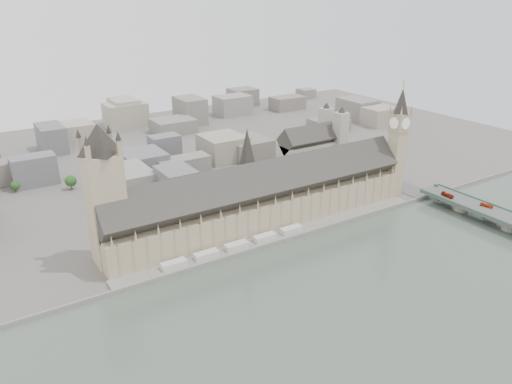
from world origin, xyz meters
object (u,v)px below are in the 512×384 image
elizabeth_tower (398,135)px  red_bus_north (447,195)px  palace_of_westminster (262,199)px  westminster_bridge (501,221)px  victoria_tower (104,189)px  red_bus_south (487,205)px  car_approach (436,186)px  westminster_abbey (312,151)px

elizabeth_tower → red_bus_north: size_ratio=8.86×
palace_of_westminster → westminster_bridge: size_ratio=0.82×
red_bus_north → victoria_tower: bearing=172.3°
elizabeth_tower → red_bus_south: (27.49, -78.61, -46.41)m
palace_of_westminster → car_approach: size_ratio=55.20×
victoria_tower → red_bus_north: 288.83m
red_bus_north → red_bus_south: red_bus_north is taller
westminster_abbey → red_bus_south: (54.57, -165.61, -13.41)m
palace_of_westminster → victoria_tower: victoria_tower is taller
red_bus_south → car_approach: red_bus_south is taller
red_bus_south → westminster_abbey: bearing=94.9°
car_approach → westminster_bridge: bearing=-76.3°
westminster_bridge → car_approach: car_approach is taller
westminster_bridge → red_bus_north: red_bus_north is taller
victoria_tower → red_bus_south: victoria_tower is taller
elizabeth_tower → red_bus_north: elizabeth_tower is taller
victoria_tower → red_bus_south: 306.40m
elizabeth_tower → red_bus_north: (18.19, -46.52, -46.15)m
elizabeth_tower → westminster_bridge: elizabeth_tower is taller
elizabeth_tower → car_approach: bearing=-38.4°
westminster_bridge → car_approach: 71.78m
palace_of_westminster → red_bus_south: 188.85m
westminster_bridge → westminster_abbey: size_ratio=4.78×
westminster_abbey → car_approach: westminster_abbey is taller
elizabeth_tower → victoria_tower: bearing=176.0°
palace_of_westminster → elizabeth_tower: 142.94m
westminster_abbey → palace_of_westminster: bearing=-145.8°
victoria_tower → red_bus_south: size_ratio=9.77×
westminster_bridge → car_approach: bearing=84.7°
westminster_bridge → red_bus_south: bearing=78.3°
red_bus_south → victoria_tower: bearing=148.1°
westminster_bridge → westminster_abbey: westminster_abbey is taller
westminster_bridge → red_bus_south: (3.49, 16.89, 6.55)m
victoria_tower → westminster_abbey: 244.79m
elizabeth_tower → red_bus_north: bearing=-68.6°
palace_of_westminster → victoria_tower: bearing=177.0°
red_bus_north → car_approach: (12.46, 22.25, -0.99)m
westminster_abbey → elizabeth_tower: bearing=-72.7°
victoria_tower → car_approach: 297.02m
elizabeth_tower → red_bus_south: size_ratio=10.50×
westminster_abbey → red_bus_north: bearing=-71.3°
westminster_bridge → elizabeth_tower: bearing=104.1°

